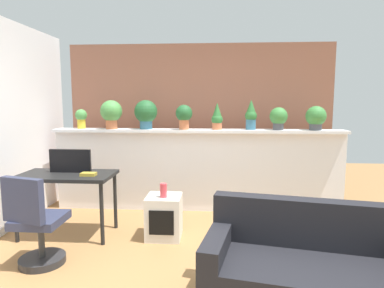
{
  "coord_description": "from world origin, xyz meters",
  "views": [
    {
      "loc": [
        0.25,
        -2.8,
        1.6
      ],
      "look_at": [
        -0.04,
        1.39,
        1.06
      ],
      "focal_mm": 31.22,
      "sensor_mm": 36.0,
      "label": 1
    }
  ],
  "objects_px": {
    "office_chair": "(36,228)",
    "book_on_desk": "(88,174)",
    "potted_plant_2": "(146,113)",
    "desk": "(67,181)",
    "potted_plant_0": "(81,117)",
    "potted_plant_1": "(111,113)",
    "potted_plant_4": "(217,117)",
    "tv_monitor": "(70,161)",
    "potted_plant_3": "(184,115)",
    "potted_plant_5": "(251,115)",
    "vase_on_shelf": "(163,190)",
    "couch": "(308,274)",
    "side_cube_shelf": "(164,217)",
    "potted_plant_7": "(316,117)",
    "potted_plant_6": "(278,117)"
  },
  "relations": [
    {
      "from": "potted_plant_0",
      "to": "potted_plant_7",
      "type": "distance_m",
      "value": 3.37
    },
    {
      "from": "potted_plant_0",
      "to": "potted_plant_4",
      "type": "xyz_separation_m",
      "value": [
        2.0,
        -0.04,
        0.01
      ]
    },
    {
      "from": "potted_plant_4",
      "to": "couch",
      "type": "bearing_deg",
      "value": -73.15
    },
    {
      "from": "potted_plant_0",
      "to": "desk",
      "type": "distance_m",
      "value": 1.28
    },
    {
      "from": "potted_plant_5",
      "to": "desk",
      "type": "relative_size",
      "value": 0.39
    },
    {
      "from": "potted_plant_5",
      "to": "side_cube_shelf",
      "type": "distance_m",
      "value": 1.9
    },
    {
      "from": "potted_plant_7",
      "to": "office_chair",
      "type": "height_order",
      "value": "potted_plant_7"
    },
    {
      "from": "side_cube_shelf",
      "to": "vase_on_shelf",
      "type": "bearing_deg",
      "value": -85.76
    },
    {
      "from": "potted_plant_2",
      "to": "side_cube_shelf",
      "type": "height_order",
      "value": "potted_plant_2"
    },
    {
      "from": "tv_monitor",
      "to": "office_chair",
      "type": "height_order",
      "value": "tv_monitor"
    },
    {
      "from": "potted_plant_3",
      "to": "potted_plant_7",
      "type": "bearing_deg",
      "value": 0.59
    },
    {
      "from": "potted_plant_1",
      "to": "potted_plant_7",
      "type": "distance_m",
      "value": 2.9
    },
    {
      "from": "potted_plant_6",
      "to": "tv_monitor",
      "type": "height_order",
      "value": "potted_plant_6"
    },
    {
      "from": "potted_plant_1",
      "to": "desk",
      "type": "xyz_separation_m",
      "value": [
        -0.25,
        -1.0,
        -0.77
      ]
    },
    {
      "from": "potted_plant_3",
      "to": "potted_plant_0",
      "type": "bearing_deg",
      "value": 177.52
    },
    {
      "from": "side_cube_shelf",
      "to": "potted_plant_7",
      "type": "bearing_deg",
      "value": 26.65
    },
    {
      "from": "tv_monitor",
      "to": "couch",
      "type": "bearing_deg",
      "value": -29.12
    },
    {
      "from": "potted_plant_7",
      "to": "couch",
      "type": "height_order",
      "value": "potted_plant_7"
    },
    {
      "from": "office_chair",
      "to": "book_on_desk",
      "type": "distance_m",
      "value": 0.83
    },
    {
      "from": "potted_plant_3",
      "to": "potted_plant_6",
      "type": "xyz_separation_m",
      "value": [
        1.33,
        0.02,
        -0.03
      ]
    },
    {
      "from": "potted_plant_7",
      "to": "side_cube_shelf",
      "type": "distance_m",
      "value": 2.49
    },
    {
      "from": "potted_plant_0",
      "to": "potted_plant_5",
      "type": "distance_m",
      "value": 2.47
    },
    {
      "from": "tv_monitor",
      "to": "book_on_desk",
      "type": "distance_m",
      "value": 0.35
    },
    {
      "from": "office_chair",
      "to": "side_cube_shelf",
      "type": "relative_size",
      "value": 1.82
    },
    {
      "from": "potted_plant_0",
      "to": "book_on_desk",
      "type": "xyz_separation_m",
      "value": [
        0.52,
        -1.13,
        -0.6
      ]
    },
    {
      "from": "potted_plant_4",
      "to": "book_on_desk",
      "type": "height_order",
      "value": "potted_plant_4"
    },
    {
      "from": "side_cube_shelf",
      "to": "book_on_desk",
      "type": "xyz_separation_m",
      "value": [
        -0.86,
        -0.09,
        0.52
      ]
    },
    {
      "from": "potted_plant_5",
      "to": "desk",
      "type": "height_order",
      "value": "potted_plant_5"
    },
    {
      "from": "office_chair",
      "to": "vase_on_shelf",
      "type": "bearing_deg",
      "value": 33.18
    },
    {
      "from": "desk",
      "to": "couch",
      "type": "xyz_separation_m",
      "value": [
        2.47,
        -1.29,
        -0.38
      ]
    },
    {
      "from": "potted_plant_1",
      "to": "potted_plant_2",
      "type": "height_order",
      "value": "potted_plant_2"
    },
    {
      "from": "potted_plant_4",
      "to": "side_cube_shelf",
      "type": "height_order",
      "value": "potted_plant_4"
    },
    {
      "from": "potted_plant_3",
      "to": "side_cube_shelf",
      "type": "bearing_deg",
      "value": -98.63
    },
    {
      "from": "potted_plant_3",
      "to": "tv_monitor",
      "type": "xyz_separation_m",
      "value": [
        -1.29,
        -0.9,
        -0.51
      ]
    },
    {
      "from": "potted_plant_0",
      "to": "office_chair",
      "type": "bearing_deg",
      "value": -81.99
    },
    {
      "from": "potted_plant_5",
      "to": "potted_plant_3",
      "type": "bearing_deg",
      "value": -177.23
    },
    {
      "from": "potted_plant_2",
      "to": "office_chair",
      "type": "distance_m",
      "value": 2.21
    },
    {
      "from": "potted_plant_3",
      "to": "book_on_desk",
      "type": "relative_size",
      "value": 2.07
    },
    {
      "from": "potted_plant_3",
      "to": "desk",
      "type": "xyz_separation_m",
      "value": [
        -1.31,
        -0.98,
        -0.74
      ]
    },
    {
      "from": "potted_plant_0",
      "to": "potted_plant_5",
      "type": "height_order",
      "value": "potted_plant_5"
    },
    {
      "from": "potted_plant_3",
      "to": "tv_monitor",
      "type": "height_order",
      "value": "potted_plant_3"
    },
    {
      "from": "potted_plant_2",
      "to": "desk",
      "type": "distance_m",
      "value": 1.49
    },
    {
      "from": "potted_plant_2",
      "to": "vase_on_shelf",
      "type": "distance_m",
      "value": 1.43
    },
    {
      "from": "couch",
      "to": "potted_plant_2",
      "type": "bearing_deg",
      "value": 126.62
    },
    {
      "from": "potted_plant_4",
      "to": "side_cube_shelf",
      "type": "relative_size",
      "value": 0.76
    },
    {
      "from": "potted_plant_2",
      "to": "potted_plant_4",
      "type": "height_order",
      "value": "potted_plant_2"
    },
    {
      "from": "potted_plant_1",
      "to": "potted_plant_4",
      "type": "bearing_deg",
      "value": 0.23
    },
    {
      "from": "potted_plant_1",
      "to": "couch",
      "type": "bearing_deg",
      "value": -45.81
    },
    {
      "from": "potted_plant_1",
      "to": "potted_plant_5",
      "type": "bearing_deg",
      "value": 0.66
    },
    {
      "from": "desk",
      "to": "book_on_desk",
      "type": "xyz_separation_m",
      "value": [
        0.3,
        -0.09,
        0.1
      ]
    }
  ]
}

